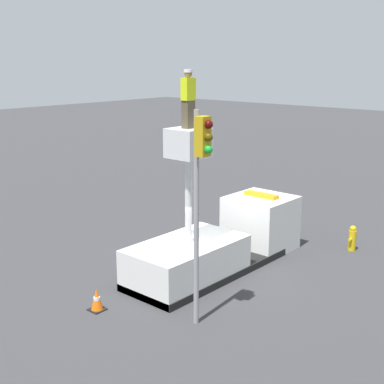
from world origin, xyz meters
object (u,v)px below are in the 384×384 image
at_px(worker, 188,99).
at_px(traffic_cone_rear, 97,300).
at_px(bucket_truck, 220,242).
at_px(fire_hydrant, 352,238).
at_px(traffic_light_pole, 200,178).

distance_m(worker, traffic_cone_rear, 6.47).
bearing_deg(worker, bucket_truck, 0.00).
bearing_deg(worker, fire_hydrant, -23.93).
relative_size(fire_hydrant, traffic_cone_rear, 1.48).
distance_m(fire_hydrant, traffic_cone_rear, 10.03).
relative_size(traffic_light_pole, fire_hydrant, 5.96).
xyz_separation_m(fire_hydrant, traffic_cone_rear, (-9.47, 3.30, -0.16)).
height_order(fire_hydrant, traffic_cone_rear, fire_hydrant).
relative_size(traffic_light_pole, traffic_cone_rear, 8.80).
bearing_deg(fire_hydrant, bucket_truck, 148.93).
bearing_deg(bucket_truck, traffic_cone_rear, 173.42).
distance_m(worker, fire_hydrant, 8.62).
height_order(bucket_truck, fire_hydrant, bucket_truck).
bearing_deg(worker, traffic_cone_rear, 170.24).
bearing_deg(fire_hydrant, traffic_cone_rear, 160.77).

